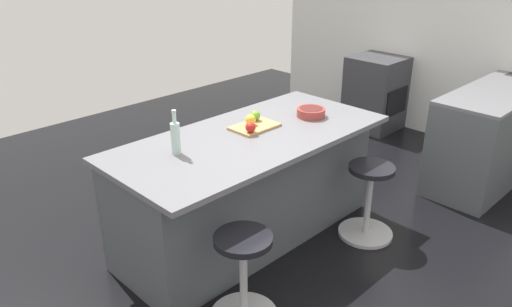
# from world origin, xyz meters

# --- Properties ---
(ground_plane) EXTENTS (7.67, 7.67, 0.00)m
(ground_plane) POSITION_xyz_m (0.00, 0.00, 0.00)
(ground_plane) COLOR black
(interior_partition_left) EXTENTS (0.15, 5.09, 2.62)m
(interior_partition_left) POSITION_xyz_m (-2.95, 0.00, 1.31)
(interior_partition_left) COLOR silver
(interior_partition_left) RESTS_ON ground_plane
(sink_cabinet) EXTENTS (2.50, 0.60, 1.21)m
(sink_cabinet) POSITION_xyz_m (-2.60, 0.71, 0.47)
(sink_cabinet) COLOR #4C5156
(sink_cabinet) RESTS_ON ground_plane
(oven_range) EXTENTS (0.60, 0.61, 0.90)m
(oven_range) POSITION_xyz_m (-2.60, -0.89, 0.45)
(oven_range) COLOR #38383D
(oven_range) RESTS_ON ground_plane
(kitchen_island) EXTENTS (2.18, 1.00, 0.90)m
(kitchen_island) POSITION_xyz_m (0.25, -0.22, 0.45)
(kitchen_island) COLOR #4C5156
(kitchen_island) RESTS_ON ground_plane
(stool_by_window) EXTENTS (0.44, 0.44, 0.62)m
(stool_by_window) POSITION_xyz_m (-0.43, 0.45, 0.29)
(stool_by_window) COLOR #B7B7BC
(stool_by_window) RESTS_ON ground_plane
(stool_middle) EXTENTS (0.44, 0.44, 0.62)m
(stool_middle) POSITION_xyz_m (0.94, 0.45, 0.29)
(stool_middle) COLOR #B7B7BC
(stool_middle) RESTS_ON ground_plane
(cutting_board) EXTENTS (0.36, 0.24, 0.02)m
(cutting_board) POSITION_xyz_m (0.13, -0.26, 0.91)
(cutting_board) COLOR tan
(cutting_board) RESTS_ON kitchen_island
(apple_yellow) EXTENTS (0.08, 0.08, 0.08)m
(apple_yellow) POSITION_xyz_m (0.14, -0.30, 0.96)
(apple_yellow) COLOR gold
(apple_yellow) RESTS_ON cutting_board
(apple_green) EXTENTS (0.08, 0.08, 0.08)m
(apple_green) POSITION_xyz_m (0.05, -0.34, 0.96)
(apple_green) COLOR #609E2D
(apple_green) RESTS_ON cutting_board
(apple_red) EXTENTS (0.08, 0.08, 0.08)m
(apple_red) POSITION_xyz_m (0.25, -0.18, 0.95)
(apple_red) COLOR red
(apple_red) RESTS_ON cutting_board
(water_bottle) EXTENTS (0.06, 0.06, 0.31)m
(water_bottle) POSITION_xyz_m (0.85, -0.29, 1.02)
(water_bottle) COLOR silver
(water_bottle) RESTS_ON kitchen_island
(fruit_bowl) EXTENTS (0.23, 0.23, 0.07)m
(fruit_bowl) POSITION_xyz_m (-0.37, -0.12, 0.94)
(fruit_bowl) COLOR #993833
(fruit_bowl) RESTS_ON kitchen_island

